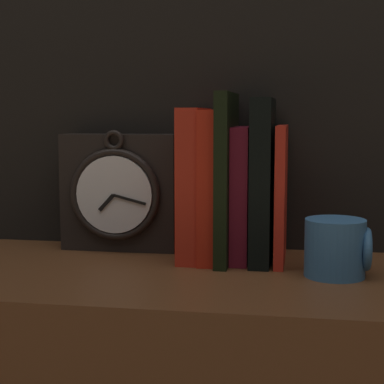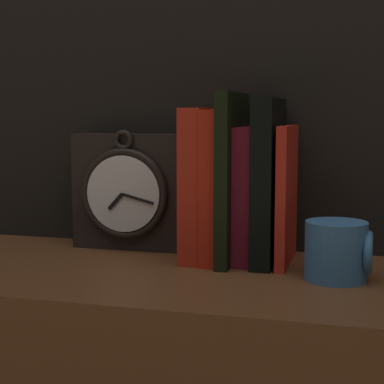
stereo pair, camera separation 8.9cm
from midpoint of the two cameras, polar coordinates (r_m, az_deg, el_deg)
clock at (r=1.06m, az=-3.10°, el=0.06°), size 0.19×0.07×0.20m
book_slot0_red at (r=0.99m, az=3.33°, el=0.74°), size 0.03×0.14×0.23m
book_slot1_red at (r=0.98m, az=4.95°, el=0.60°), size 0.03×0.15×0.23m
book_slot2_black at (r=0.97m, az=6.22°, el=1.28°), size 0.02×0.16×0.25m
book_slot3_maroon at (r=0.98m, az=7.67°, el=-0.19°), size 0.03×0.14×0.20m
book_slot4_black at (r=0.97m, az=9.43°, el=0.95°), size 0.03×0.15×0.24m
book_slot5_red at (r=0.97m, az=11.06°, el=-0.26°), size 0.01×0.15×0.20m
mug at (r=0.89m, az=15.68°, el=-5.11°), size 0.09×0.08×0.08m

